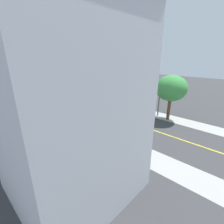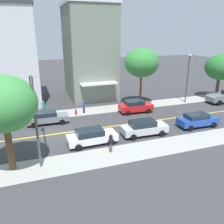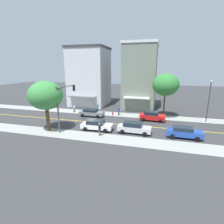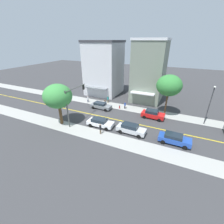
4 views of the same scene
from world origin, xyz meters
name	(u,v)px [view 2 (image 2 of 4)]	position (x,y,z in m)	size (l,w,h in m)	color
ground_plane	(58,134)	(0.00, 0.00, 0.00)	(140.00, 140.00, 0.00)	#38383A
sidewalk_left	(52,115)	(-6.18, 0.00, 0.00)	(3.15, 126.00, 0.01)	#9E9E99
sidewalk_right	(67,163)	(6.18, 0.00, 0.00)	(3.15, 126.00, 0.01)	#9E9E99
road_centerline_stripe	(58,134)	(0.00, 0.00, 0.00)	(0.20, 126.00, 0.00)	yellow
brick_apartment_block	(5,56)	(-13.68, -5.13, 6.95)	(10.08, 8.83, 13.89)	silver
tan_rowhouse	(89,52)	(-13.68, 7.15, 7.19)	(10.43, 7.30, 14.36)	gray
street_tree_left_near	(220,67)	(-5.43, 25.72, 4.99)	(4.62, 4.62, 6.98)	brown
street_tree_right_corner	(142,63)	(-6.20, 12.61, 6.13)	(4.75, 4.75, 8.17)	brown
street_tree_left_far	(3,104)	(5.51, -4.12, 5.28)	(4.88, 4.88, 7.39)	brown
fire_hydrant	(76,112)	(-5.21, 3.01, 0.37)	(0.44, 0.24, 0.75)	red
parking_meter	(121,104)	(-5.05, 9.23, 0.91)	(0.12, 0.18, 1.38)	#4C4C51
traffic_light_mast	(34,106)	(4.23, -2.02, 4.57)	(5.60, 0.32, 6.70)	#474C47
street_lamp	(188,74)	(-5.27, 19.74, 4.34)	(0.70, 0.36, 7.11)	#38383D
red_sedan_left_curb	(135,106)	(-3.59, 10.65, 0.85)	(2.26, 4.43, 1.64)	red
white_sedan_right_curb	(91,136)	(3.45, 2.80, 0.79)	(2.18, 4.75, 1.51)	silver
silver_sedan_right_curb	(144,127)	(3.29, 8.42, 0.83)	(2.04, 4.83, 1.61)	#B7BABF
grey_sedan_left_curb	(47,117)	(-3.31, -0.74, 0.77)	(2.03, 4.72, 1.45)	slate
blue_sedan_right_curb	(197,120)	(3.24, 15.14, 0.81)	(2.06, 4.61, 1.52)	#1E429E
pedestrian_blue_shirt	(84,107)	(-5.59, 4.14, 0.87)	(0.33, 0.33, 1.65)	black
pedestrian_black_shirt	(111,142)	(5.57, 4.01, 0.99)	(0.33, 0.33, 1.84)	brown
pedestrian_teal_shirt	(43,107)	(-7.17, -0.86, 0.91)	(0.38, 0.38, 1.73)	brown
pedestrian_white_shirt	(4,115)	(-5.45, -5.48, 0.86)	(0.35, 0.35, 1.64)	#33384C
small_dog	(37,111)	(-7.35, -1.76, 0.37)	(0.31, 0.76, 0.57)	#4C3828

